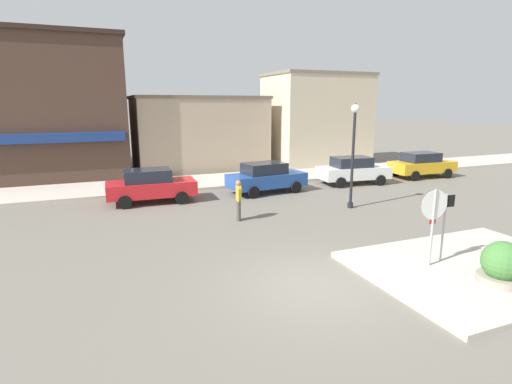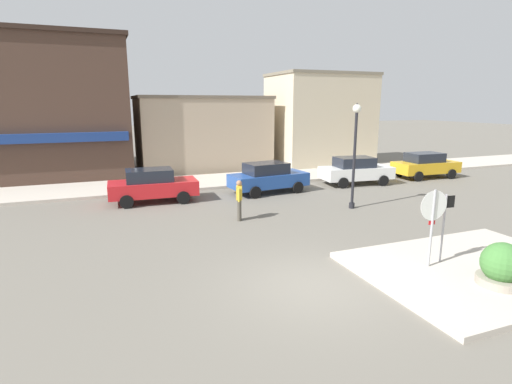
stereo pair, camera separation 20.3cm
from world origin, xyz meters
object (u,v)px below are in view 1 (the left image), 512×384
at_px(lamp_post, 354,141).
at_px(pedestrian_crossing_near, 239,199).
at_px(one_way_sign, 444,221).
at_px(parked_car_second, 266,177).
at_px(planter, 502,267).
at_px(parked_car_third, 353,170).
at_px(parked_car_fourth, 422,164).
at_px(stop_sign, 433,217).
at_px(parked_car_nearest, 151,185).

distance_m(lamp_post, pedestrian_crossing_near, 5.63).
xyz_separation_m(one_way_sign, parked_car_second, (-0.77, 10.61, -0.52)).
height_order(parked_car_second, pedestrian_crossing_near, pedestrian_crossing_near).
distance_m(planter, parked_car_third, 13.27).
bearing_deg(parked_car_fourth, lamp_post, -151.66).
relative_size(stop_sign, parked_car_second, 0.55).
bearing_deg(lamp_post, parked_car_third, 53.54).
height_order(parked_car_nearest, pedestrian_crossing_near, pedestrian_crossing_near).
bearing_deg(parked_car_second, parked_car_nearest, 179.05).
bearing_deg(lamp_post, parked_car_fourth, 28.34).
distance_m(parked_car_nearest, parked_car_third, 11.30).
distance_m(one_way_sign, planter, 1.86).
xyz_separation_m(parked_car_fourth, pedestrian_crossing_near, (-13.74, -4.55, 0.06)).
xyz_separation_m(lamp_post, parked_car_fourth, (8.51, 4.59, -2.15)).
xyz_separation_m(parked_car_second, pedestrian_crossing_near, (-3.02, -4.22, 0.06)).
bearing_deg(parked_car_fourth, one_way_sign, -132.27).
bearing_deg(stop_sign, lamp_post, 72.87).
xyz_separation_m(one_way_sign, planter, (0.22, -1.68, -0.77)).
bearing_deg(lamp_post, planter, -98.65).
relative_size(parked_car_nearest, pedestrian_crossing_near, 2.52).
bearing_deg(pedestrian_crossing_near, parked_car_fourth, 18.34).
distance_m(stop_sign, lamp_post, 6.94).
bearing_deg(parked_car_nearest, stop_sign, -60.96).
relative_size(one_way_sign, parked_car_nearest, 0.52).
bearing_deg(pedestrian_crossing_near, lamp_post, -0.39).
bearing_deg(parked_car_fourth, parked_car_third, -178.43).
xyz_separation_m(stop_sign, parked_car_fourth, (10.51, 11.08, -0.71)).
distance_m(one_way_sign, parked_car_second, 10.65).
distance_m(stop_sign, pedestrian_crossing_near, 7.31).
bearing_deg(parked_car_fourth, stop_sign, -133.48).
xyz_separation_m(one_way_sign, parked_car_nearest, (-6.57, 10.71, -0.52)).
distance_m(one_way_sign, parked_car_fourth, 14.80).
xyz_separation_m(planter, parked_car_third, (4.51, 12.48, 0.25)).
distance_m(lamp_post, parked_car_nearest, 9.37).
bearing_deg(lamp_post, parked_car_nearest, 151.53).
distance_m(one_way_sign, pedestrian_crossing_near, 7.45).
height_order(planter, parked_car_nearest, parked_car_nearest).
height_order(stop_sign, parked_car_third, stop_sign).
bearing_deg(planter, parked_car_nearest, 118.76).
xyz_separation_m(planter, parked_car_second, (-0.99, 12.29, 0.25)).
bearing_deg(parked_car_fourth, parked_car_second, -178.20).
relative_size(one_way_sign, planter, 1.71).
relative_size(stop_sign, parked_car_fourth, 0.57).
xyz_separation_m(one_way_sign, lamp_post, (1.44, 6.36, 1.63)).
bearing_deg(planter, parked_car_third, 70.14).
bearing_deg(parked_car_fourth, parked_car_nearest, -179.17).
height_order(parked_car_third, pedestrian_crossing_near, pedestrian_crossing_near).
xyz_separation_m(parked_car_third, pedestrian_crossing_near, (-8.52, -4.41, 0.06)).
xyz_separation_m(parked_car_third, parked_car_fourth, (5.22, 0.14, 0.00)).
height_order(one_way_sign, planter, one_way_sign).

